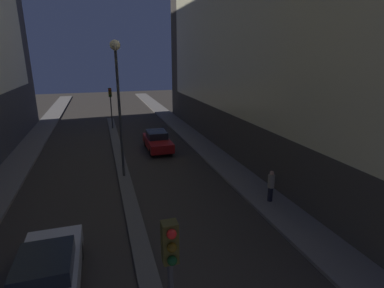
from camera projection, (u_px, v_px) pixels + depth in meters
The scene contains 8 objects.
building_right at pixel (273, 22), 21.04m from camera, with size 6.01×36.95×19.56m.
median_strip at pixel (122, 167), 20.73m from camera, with size 0.75×35.15×0.13m.
traffic_light_near at pixel (171, 271), 6.14m from camera, with size 0.32×0.42×4.21m.
traffic_light_mid at pixel (110, 99), 30.67m from camera, with size 0.32×0.42×4.21m.
street_lamp at pixel (117, 81), 17.42m from camera, with size 0.59×0.59×8.22m.
car_left_lane at pixel (48, 271), 9.69m from camera, with size 1.95×4.43×1.51m.
car_right_lane at pixel (157, 141), 24.52m from camera, with size 1.80×4.45×1.55m.
pedestrian_on_right_sidewalk at pixel (271, 185), 15.48m from camera, with size 0.35×0.35×1.68m.
Camera 1 is at (-1.11, -1.42, 7.47)m, focal length 28.00 mm.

